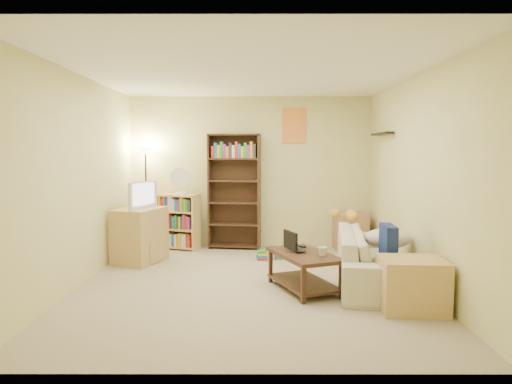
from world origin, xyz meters
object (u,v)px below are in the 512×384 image
(floor_lamp, at_px, (146,168))
(sofa, at_px, (374,257))
(short_bookshelf, at_px, (178,222))
(end_cabinet, at_px, (412,285))
(laptop, at_px, (301,249))
(tabby_cat, at_px, (349,215))
(coffee_table, at_px, (304,266))
(side_table, at_px, (350,231))
(tall_bookshelf, at_px, (234,188))
(mug, at_px, (323,251))
(television, at_px, (139,195))
(tv_stand, at_px, (140,235))
(desk_fan, at_px, (180,180))

(floor_lamp, bearing_deg, sofa, -31.23)
(short_bookshelf, distance_m, end_cabinet, 4.08)
(laptop, height_order, short_bookshelf, short_bookshelf)
(tabby_cat, distance_m, floor_lamp, 3.35)
(coffee_table, xyz_separation_m, side_table, (0.99, 2.22, 0.02))
(tall_bookshelf, bearing_deg, mug, -58.98)
(television, bearing_deg, end_cabinet, -102.11)
(tabby_cat, height_order, end_cabinet, tabby_cat)
(mug, distance_m, floor_lamp, 3.63)
(side_table, bearing_deg, sofa, -92.95)
(mug, xyz_separation_m, tv_stand, (-2.41, 1.48, -0.09))
(laptop, distance_m, end_cabinet, 1.32)
(television, distance_m, tall_bookshelf, 1.63)
(mug, relative_size, floor_lamp, 0.07)
(mug, distance_m, tall_bookshelf, 2.73)
(mug, relative_size, side_table, 0.19)
(floor_lamp, distance_m, side_table, 3.50)
(tabby_cat, relative_size, coffee_table, 0.45)
(desk_fan, distance_m, floor_lamp, 0.62)
(television, relative_size, desk_fan, 1.49)
(floor_lamp, bearing_deg, television, -82.16)
(tabby_cat, bearing_deg, side_table, 76.89)
(tv_stand, relative_size, tall_bookshelf, 0.42)
(sofa, xyz_separation_m, floor_lamp, (-3.24, 1.97, 1.02))
(desk_fan, xyz_separation_m, floor_lamp, (-0.58, 0.10, 0.20))
(short_bookshelf, bearing_deg, tv_stand, -92.62)
(floor_lamp, height_order, end_cabinet, floor_lamp)
(laptop, height_order, side_table, side_table)
(tabby_cat, height_order, side_table, tabby_cat)
(laptop, xyz_separation_m, tv_stand, (-2.20, 1.19, -0.05))
(mug, distance_m, short_bookshelf, 3.13)
(coffee_table, distance_m, tall_bookshelf, 2.57)
(tall_bookshelf, distance_m, desk_fan, 0.88)
(side_table, bearing_deg, end_cabinet, -89.54)
(desk_fan, height_order, floor_lamp, floor_lamp)
(laptop, xyz_separation_m, television, (-2.20, 1.19, 0.53))
(coffee_table, bearing_deg, end_cabinet, -55.07)
(television, bearing_deg, laptop, -98.84)
(coffee_table, xyz_separation_m, desk_fan, (-1.77, 2.20, 0.85))
(television, xyz_separation_m, end_cabinet, (3.23, -2.00, -0.71))
(floor_lamp, bearing_deg, tall_bookshelf, 0.00)
(tv_stand, bearing_deg, side_table, 35.21)
(sofa, distance_m, end_cabinet, 1.01)
(desk_fan, relative_size, end_cabinet, 0.70)
(tabby_cat, xyz_separation_m, desk_fan, (-2.52, 1.02, 0.43))
(short_bookshelf, bearing_deg, coffee_table, -30.43)
(mug, distance_m, tv_stand, 2.83)
(coffee_table, distance_m, mug, 0.32)
(coffee_table, distance_m, laptop, 0.21)
(laptop, relative_size, tall_bookshelf, 0.19)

